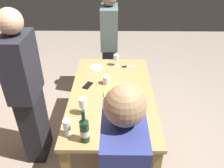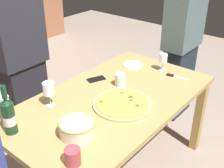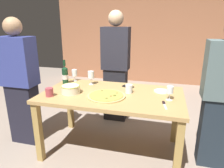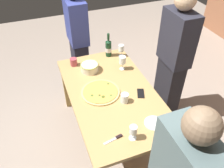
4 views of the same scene
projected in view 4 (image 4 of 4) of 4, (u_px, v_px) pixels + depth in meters
The scene contains 15 objects.
ground_plane at pixel (112, 135), 2.98m from camera, with size 8.00×8.00×0.00m, color gray.
dining_table at pixel (112, 98), 2.56m from camera, with size 1.60×0.90×0.75m.
pizza at pixel (100, 92), 2.48m from camera, with size 0.42×0.42×0.02m.
serving_bowl at pixel (90, 67), 2.77m from camera, with size 0.22×0.22×0.10m.
wine_bottle at pixel (108, 48), 2.98m from camera, with size 0.08×0.08×0.32m.
wine_glass_near_pizza at pixel (122, 60), 2.74m from camera, with size 0.08×0.08×0.18m.
wine_glass_by_bottle at pixel (121, 49), 2.98m from camera, with size 0.07×0.07×0.16m.
wine_glass_far_left at pixel (133, 130), 1.96m from camera, with size 0.07×0.07×0.15m.
cup_amber at pixel (125, 98), 2.35m from camera, with size 0.08×0.08×0.10m, color white.
cup_ceramic at pixel (74, 62), 2.86m from camera, with size 0.09×0.09×0.09m, color #A8424B.
side_plate at pixel (154, 123), 2.16m from camera, with size 0.18×0.18×0.01m, color white.
cell_phone at pixel (141, 93), 2.47m from camera, with size 0.07×0.14×0.01m, color black.
pizza_knife at pixel (115, 138), 2.02m from camera, with size 0.05×0.18×0.02m.
person_guest_left at pixel (173, 60), 2.78m from camera, with size 0.41×0.24×1.70m.
person_guest_right at pixel (78, 40), 3.28m from camera, with size 0.42×0.24×1.59m.
Camera 4 is at (1.75, -0.66, 2.41)m, focal length 37.12 mm.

